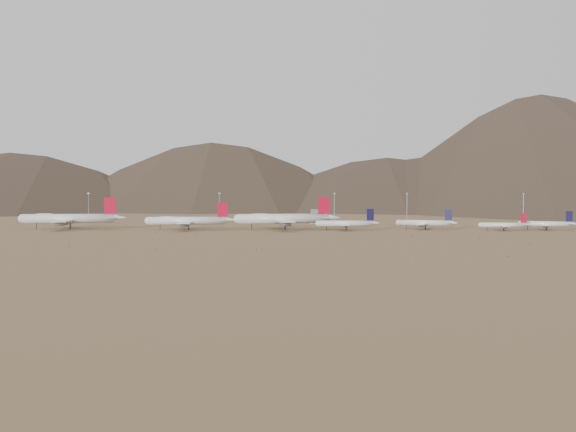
{
  "coord_description": "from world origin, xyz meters",
  "views": [
    {
      "loc": [
        21.18,
        -479.42,
        29.72
      ],
      "look_at": [
        10.04,
        30.0,
        9.93
      ],
      "focal_mm": 45.0,
      "sensor_mm": 36.0,
      "label": 1
    }
  ],
  "objects_px": {
    "widebody_west": "(69,218)",
    "widebody_east": "(284,219)",
    "control_tower": "(314,217)",
    "narrowbody_a": "(347,223)",
    "narrowbody_b": "(426,223)",
    "widebody_centre": "(188,221)"
  },
  "relations": [
    {
      "from": "widebody_west",
      "to": "widebody_east",
      "type": "distance_m",
      "value": 154.89
    },
    {
      "from": "widebody_west",
      "to": "widebody_centre",
      "type": "distance_m",
      "value": 87.23
    },
    {
      "from": "widebody_east",
      "to": "narrowbody_b",
      "type": "xyz_separation_m",
      "value": [
        101.81,
        4.19,
        -3.17
      ]
    },
    {
      "from": "narrowbody_b",
      "to": "control_tower",
      "type": "distance_m",
      "value": 113.52
    },
    {
      "from": "widebody_centre",
      "to": "narrowbody_a",
      "type": "distance_m",
      "value": 112.58
    },
    {
      "from": "widebody_east",
      "to": "narrowbody_b",
      "type": "relative_size",
      "value": 1.79
    },
    {
      "from": "widebody_west",
      "to": "widebody_centre",
      "type": "xyz_separation_m",
      "value": [
        86.95,
        -6.9,
        -1.18
      ]
    },
    {
      "from": "widebody_centre",
      "to": "narrowbody_b",
      "type": "height_order",
      "value": "widebody_centre"
    },
    {
      "from": "widebody_west",
      "to": "widebody_centre",
      "type": "height_order",
      "value": "widebody_west"
    },
    {
      "from": "control_tower",
      "to": "widebody_east",
      "type": "bearing_deg",
      "value": -105.05
    },
    {
      "from": "narrowbody_a",
      "to": "control_tower",
      "type": "distance_m",
      "value": 96.45
    },
    {
      "from": "widebody_west",
      "to": "narrowbody_a",
      "type": "xyz_separation_m",
      "value": [
        199.49,
        -9.36,
        -2.95
      ]
    },
    {
      "from": "widebody_west",
      "to": "control_tower",
      "type": "distance_m",
      "value": 197.14
    },
    {
      "from": "narrowbody_b",
      "to": "control_tower",
      "type": "relative_size",
      "value": 3.59
    },
    {
      "from": "widebody_west",
      "to": "control_tower",
      "type": "relative_size",
      "value": 6.37
    },
    {
      "from": "widebody_east",
      "to": "control_tower",
      "type": "height_order",
      "value": "widebody_east"
    },
    {
      "from": "widebody_east",
      "to": "narrowbody_b",
      "type": "distance_m",
      "value": 101.95
    },
    {
      "from": "widebody_centre",
      "to": "widebody_east",
      "type": "relative_size",
      "value": 0.85
    },
    {
      "from": "widebody_west",
      "to": "widebody_centre",
      "type": "bearing_deg",
      "value": -11.74
    },
    {
      "from": "widebody_east",
      "to": "control_tower",
      "type": "bearing_deg",
      "value": 64.53
    },
    {
      "from": "widebody_centre",
      "to": "widebody_east",
      "type": "bearing_deg",
      "value": -0.49
    },
    {
      "from": "narrowbody_b",
      "to": "widebody_east",
      "type": "bearing_deg",
      "value": -159.62
    }
  ]
}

